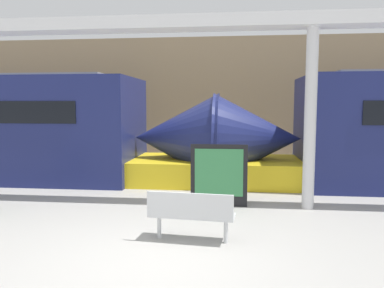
# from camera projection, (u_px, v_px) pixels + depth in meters

# --- Properties ---
(ground_plane) EXTENTS (60.00, 60.00, 0.00)m
(ground_plane) POSITION_uv_depth(u_px,v_px,m) (149.00, 260.00, 5.53)
(ground_plane) COLOR #9E9B96
(station_wall) EXTENTS (56.00, 0.20, 5.00)m
(station_wall) POSITION_uv_depth(u_px,v_px,m) (203.00, 100.00, 15.16)
(station_wall) COLOR #9E8460
(station_wall) RESTS_ON ground_plane
(bench_near) EXTENTS (1.47, 0.57, 0.86)m
(bench_near) POSITION_uv_depth(u_px,v_px,m) (191.00, 212.00, 6.19)
(bench_near) COLOR silver
(bench_near) RESTS_ON ground_plane
(poster_board) EXTENTS (1.28, 0.07, 1.41)m
(poster_board) POSITION_uv_depth(u_px,v_px,m) (219.00, 175.00, 8.42)
(poster_board) COLOR black
(poster_board) RESTS_ON ground_plane
(support_column_near) EXTENTS (0.26, 0.26, 3.93)m
(support_column_near) POSITION_uv_depth(u_px,v_px,m) (310.00, 120.00, 8.13)
(support_column_near) COLOR silver
(support_column_near) RESTS_ON ground_plane
(canopy_beam) EXTENTS (28.00, 0.60, 0.28)m
(canopy_beam) POSITION_uv_depth(u_px,v_px,m) (313.00, 20.00, 7.91)
(canopy_beam) COLOR silver
(canopy_beam) RESTS_ON support_column_near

